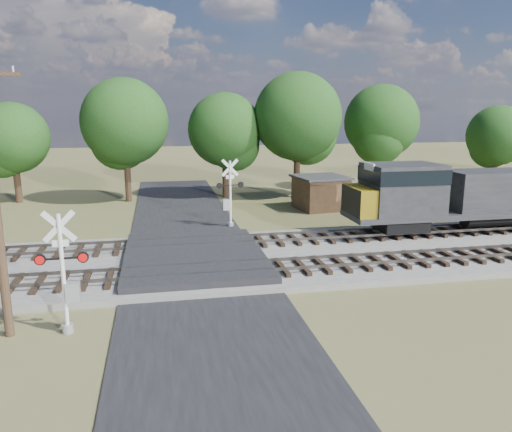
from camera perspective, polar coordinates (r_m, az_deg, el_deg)
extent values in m
plane|color=brown|center=(25.51, -6.94, -5.84)|extent=(160.00, 160.00, 0.00)
cube|color=gray|center=(28.40, 13.57, -3.89)|extent=(140.00, 10.00, 0.30)
cube|color=black|center=(25.50, -6.94, -5.75)|extent=(7.00, 60.00, 0.08)
cube|color=#262628|center=(25.89, -7.04, -4.83)|extent=(7.00, 9.00, 0.62)
cube|color=black|center=(23.72, -1.74, -6.17)|extent=(44.00, 2.60, 0.18)
cube|color=#56504A|center=(25.53, 16.61, -4.96)|extent=(140.00, 0.08, 0.15)
cube|color=#56504A|center=(26.75, 15.19, -4.08)|extent=(140.00, 0.08, 0.15)
cube|color=black|center=(28.45, -3.41, -3.02)|extent=(44.00, 2.60, 0.18)
cube|color=#56504A|center=(29.86, 12.19, -2.22)|extent=(140.00, 0.08, 0.15)
cube|color=#56504A|center=(31.14, 11.15, -1.57)|extent=(140.00, 0.08, 0.15)
cylinder|color=silver|center=(18.81, -21.17, -6.29)|extent=(0.15, 0.15, 4.36)
cylinder|color=#999C9F|center=(19.52, -20.71, -11.92)|extent=(0.39, 0.39, 0.33)
cube|color=silver|center=(18.35, -21.60, -1.11)|extent=(1.14, 0.06, 1.14)
cube|color=silver|center=(18.35, -21.60, -1.11)|extent=(1.14, 0.06, 1.14)
cube|color=silver|center=(18.49, -21.45, -2.92)|extent=(0.55, 0.04, 0.24)
cube|color=black|center=(18.64, -21.32, -4.54)|extent=(1.75, 0.09, 0.07)
cylinder|color=red|center=(18.77, -23.46, -4.60)|extent=(0.39, 0.11, 0.39)
cylinder|color=red|center=(18.53, -19.15, -4.47)|extent=(0.39, 0.11, 0.39)
cube|color=#999C9F|center=(18.98, -20.20, -8.15)|extent=(0.49, 0.33, 0.71)
cylinder|color=silver|center=(33.19, -2.96, 2.48)|extent=(0.16, 0.16, 4.47)
cylinder|color=#999C9F|center=(33.61, -2.92, -1.00)|extent=(0.40, 0.40, 0.34)
cube|color=silver|center=(32.93, -2.99, 5.55)|extent=(1.17, 0.19, 1.17)
cube|color=silver|center=(32.93, -2.99, 5.55)|extent=(1.17, 0.19, 1.17)
cube|color=silver|center=(33.01, -2.98, 4.49)|extent=(0.56, 0.10, 0.25)
cube|color=black|center=(33.09, -2.97, 3.53)|extent=(1.78, 0.29, 0.07)
cylinder|color=red|center=(33.29, -1.76, 3.59)|extent=(0.41, 0.16, 0.40)
cylinder|color=red|center=(32.91, -4.19, 3.46)|extent=(0.41, 0.16, 0.40)
cube|color=#999C9F|center=(33.24, -3.41, 1.31)|extent=(0.54, 0.40, 0.73)
cube|color=#432B1C|center=(39.77, 7.37, 2.56)|extent=(3.97, 3.97, 2.45)
cube|color=#2D2D30|center=(39.57, 7.42, 4.43)|extent=(4.36, 4.36, 0.17)
cylinder|color=black|center=(46.54, -25.64, 3.94)|extent=(0.56, 0.56, 4.17)
sphere|color=#1B3912|center=(46.24, -26.03, 8.03)|extent=(5.84, 5.84, 5.84)
cylinder|color=black|center=(43.84, -14.48, 4.97)|extent=(0.56, 0.56, 5.16)
sphere|color=#1B3912|center=(43.53, -14.78, 10.37)|extent=(7.23, 7.23, 7.23)
cylinder|color=black|center=(44.57, -3.52, 5.09)|extent=(0.56, 0.56, 4.60)
sphere|color=#1B3912|center=(44.26, -3.58, 9.82)|extent=(6.44, 6.44, 6.44)
cylinder|color=black|center=(44.49, 4.69, 5.62)|extent=(0.56, 0.56, 5.46)
sphere|color=#1B3912|center=(44.19, 4.79, 11.26)|extent=(7.65, 7.65, 7.65)
cylinder|color=black|center=(49.87, 13.89, 5.78)|extent=(0.56, 0.56, 5.03)
sphere|color=#1B3912|center=(49.59, 14.13, 10.40)|extent=(7.04, 7.04, 7.04)
cylinder|color=black|center=(53.35, 25.55, 4.81)|extent=(0.56, 0.56, 4.05)
sphere|color=#1B3912|center=(53.09, 25.88, 8.28)|extent=(5.67, 5.67, 5.67)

